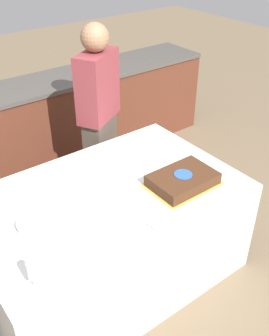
{
  "coord_description": "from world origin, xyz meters",
  "views": [
    {
      "loc": [
        -1.09,
        -1.75,
        2.31
      ],
      "look_at": [
        0.23,
        0.0,
        0.86
      ],
      "focal_mm": 42.0,
      "sensor_mm": 36.0,
      "label": 1
    }
  ],
  "objects_px": {
    "cake": "(183,180)",
    "person_cutting_cake": "(99,119)",
    "plate_stack": "(35,224)",
    "wine_glass": "(32,272)"
  },
  "relations": [
    {
      "from": "cake",
      "to": "person_cutting_cake",
      "type": "relative_size",
      "value": 0.29
    },
    {
      "from": "plate_stack",
      "to": "wine_glass",
      "type": "bearing_deg",
      "value": -115.12
    },
    {
      "from": "cake",
      "to": "person_cutting_cake",
      "type": "distance_m",
      "value": 1.02
    },
    {
      "from": "wine_glass",
      "to": "person_cutting_cake",
      "type": "relative_size",
      "value": 0.11
    },
    {
      "from": "plate_stack",
      "to": "wine_glass",
      "type": "xyz_separation_m",
      "value": [
        -0.19,
        -0.41,
        0.1
      ]
    },
    {
      "from": "cake",
      "to": "plate_stack",
      "type": "height_order",
      "value": "cake"
    },
    {
      "from": "cake",
      "to": "person_cutting_cake",
      "type": "xyz_separation_m",
      "value": [
        0.0,
        1.02,
        0.05
      ]
    },
    {
      "from": "wine_glass",
      "to": "person_cutting_cake",
      "type": "bearing_deg",
      "value": 46.53
    },
    {
      "from": "wine_glass",
      "to": "person_cutting_cake",
      "type": "xyz_separation_m",
      "value": [
        1.16,
        1.23,
        -0.03
      ]
    },
    {
      "from": "plate_stack",
      "to": "wine_glass",
      "type": "distance_m",
      "value": 0.47
    }
  ]
}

